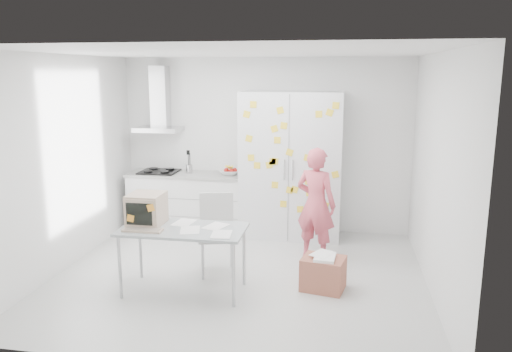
% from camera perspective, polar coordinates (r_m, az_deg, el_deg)
% --- Properties ---
extents(floor, '(4.50, 4.00, 0.02)m').
position_cam_1_polar(floor, '(6.31, -1.91, -11.43)').
color(floor, silver).
rests_on(floor, ground).
extents(walls, '(4.52, 4.01, 2.70)m').
position_cam_1_polar(walls, '(6.60, -0.71, 1.96)').
color(walls, white).
rests_on(walls, ground).
extents(ceiling, '(4.50, 4.00, 0.02)m').
position_cam_1_polar(ceiling, '(5.81, -2.10, 13.97)').
color(ceiling, white).
rests_on(ceiling, walls).
extents(counter_run, '(1.84, 0.63, 1.28)m').
position_cam_1_polar(counter_run, '(8.01, -7.86, -2.83)').
color(counter_run, white).
rests_on(counter_run, ground).
extents(range_hood, '(0.70, 0.48, 1.01)m').
position_cam_1_polar(range_hood, '(8.05, -10.95, 7.88)').
color(range_hood, silver).
rests_on(range_hood, walls).
extents(tall_cabinet, '(1.50, 0.68, 2.20)m').
position_cam_1_polar(tall_cabinet, '(7.52, 4.01, 1.20)').
color(tall_cabinet, silver).
rests_on(tall_cabinet, ground).
extents(person, '(0.65, 0.55, 1.52)m').
position_cam_1_polar(person, '(6.66, 6.86, -3.23)').
color(person, '#D75363').
rests_on(person, ground).
extents(desk, '(1.41, 0.72, 1.12)m').
position_cam_1_polar(desk, '(5.80, -10.98, -4.75)').
color(desk, '#979FA1').
rests_on(desk, ground).
extents(chair, '(0.55, 0.55, 0.99)m').
position_cam_1_polar(chair, '(6.29, -4.50, -5.98)').
color(chair, '#BABAB8').
rests_on(chair, ground).
extents(cardboard_box, '(0.54, 0.47, 0.42)m').
position_cam_1_polar(cardboard_box, '(5.93, 7.69, -10.92)').
color(cardboard_box, '#A75E48').
rests_on(cardboard_box, ground).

